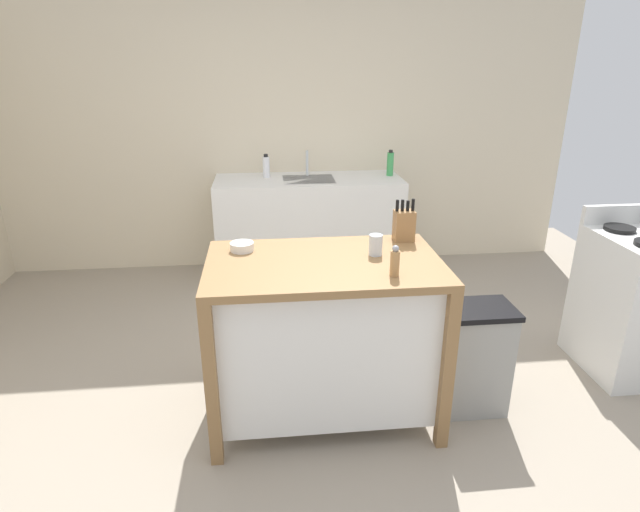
{
  "coord_description": "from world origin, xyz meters",
  "views": [
    {
      "loc": [
        -0.22,
        -2.37,
        1.88
      ],
      "look_at": [
        0.06,
        0.26,
        0.86
      ],
      "focal_mm": 29.31,
      "sensor_mm": 36.0,
      "label": 1
    }
  ],
  "objects": [
    {
      "name": "sink_counter",
      "position": [
        0.16,
        2.07,
        0.44
      ],
      "size": [
        1.62,
        0.6,
        0.88
      ],
      "color": "white",
      "rests_on": "ground"
    },
    {
      "name": "stove",
      "position": [
        2.06,
        0.3,
        0.45
      ],
      "size": [
        0.6,
        0.6,
        1.0
      ],
      "color": "silver",
      "rests_on": "ground"
    },
    {
      "name": "pepper_grinder",
      "position": [
        0.37,
        -0.17,
        0.98
      ],
      "size": [
        0.04,
        0.04,
        0.15
      ],
      "color": "#AD7F4C",
      "rests_on": "kitchen_island"
    },
    {
      "name": "bowl_ceramic_wide",
      "position": [
        -0.35,
        0.25,
        0.93
      ],
      "size": [
        0.13,
        0.13,
        0.05
      ],
      "color": "silver",
      "rests_on": "kitchen_island"
    },
    {
      "name": "sink_faucet",
      "position": [
        0.16,
        2.21,
        0.99
      ],
      "size": [
        0.02,
        0.02,
        0.22
      ],
      "color": "#B7BCC1",
      "rests_on": "sink_counter"
    },
    {
      "name": "bottle_dish_soap",
      "position": [
        -0.2,
        2.17,
        0.98
      ],
      "size": [
        0.06,
        0.06,
        0.2
      ],
      "color": "white",
      "rests_on": "sink_counter"
    },
    {
      "name": "trash_bin",
      "position": [
        0.9,
        0.01,
        0.32
      ],
      "size": [
        0.36,
        0.28,
        0.63
      ],
      "color": "gray",
      "rests_on": "ground"
    },
    {
      "name": "ground_plane",
      "position": [
        0.0,
        0.0,
        0.0
      ],
      "size": [
        6.22,
        6.22,
        0.0
      ],
      "primitive_type": "plane",
      "color": "gray",
      "rests_on": "ground"
    },
    {
      "name": "wall_back",
      "position": [
        0.0,
        2.42,
        1.3
      ],
      "size": [
        5.22,
        0.1,
        2.6
      ],
      "primitive_type": "cube",
      "color": "beige",
      "rests_on": "ground"
    },
    {
      "name": "kitchen_island",
      "position": [
        0.06,
        0.06,
        0.51
      ],
      "size": [
        1.19,
        0.74,
        0.91
      ],
      "color": "olive",
      "rests_on": "ground"
    },
    {
      "name": "drinking_cup",
      "position": [
        0.34,
        0.11,
        0.97
      ],
      "size": [
        0.07,
        0.07,
        0.11
      ],
      "color": "silver",
      "rests_on": "kitchen_island"
    },
    {
      "name": "bottle_hand_soap",
      "position": [
        0.89,
        2.12,
        0.99
      ],
      "size": [
        0.06,
        0.06,
        0.23
      ],
      "color": "green",
      "rests_on": "sink_counter"
    },
    {
      "name": "knife_block",
      "position": [
        0.54,
        0.33,
        1.0
      ],
      "size": [
        0.11,
        0.09,
        0.24
      ],
      "color": "#9E7042",
      "rests_on": "kitchen_island"
    }
  ]
}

